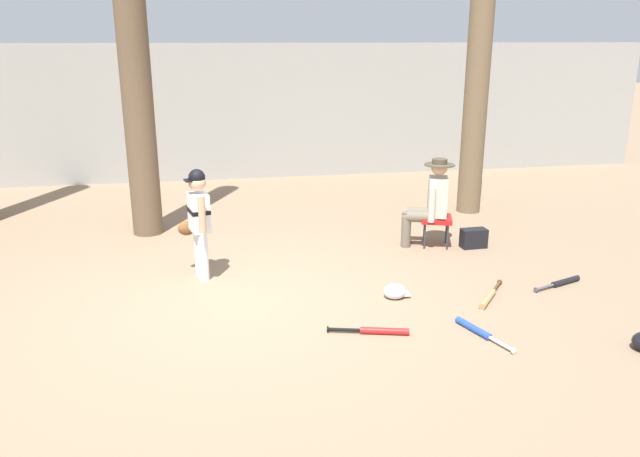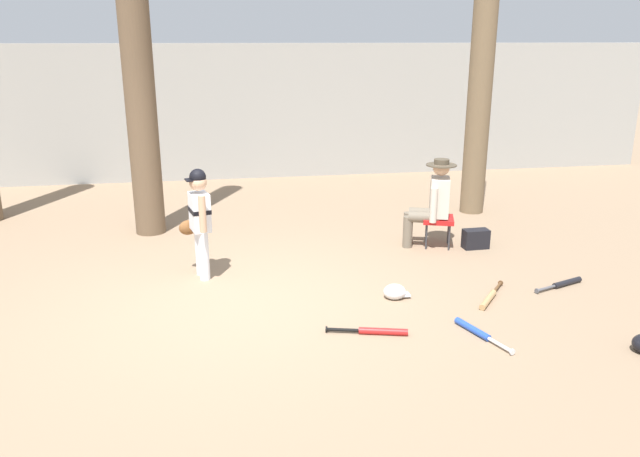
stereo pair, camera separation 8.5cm
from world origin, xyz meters
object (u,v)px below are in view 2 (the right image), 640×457
Objects in this scene: tree_near_player at (135,30)px; bat_red_barrel at (377,331)px; bat_wood_tan at (489,298)px; handbag_beside_stool at (476,239)px; young_ballplayer at (199,216)px; folding_stool at (438,221)px; tree_behind_spectator at (481,70)px; bat_blue_youth at (477,331)px; bat_black_composite at (564,283)px; batting_helmet_white at (395,292)px; seated_spectator at (432,200)px.

tree_near_player is 5.25m from bat_red_barrel.
tree_near_player is 9.67× the size of bat_wood_tan.
bat_wood_tan is (-0.56, -1.69, -0.10)m from handbag_beside_stool.
folding_stool is at bearing 10.91° from young_ballplayer.
young_ballplayer reaches higher than bat_wood_tan.
tree_behind_spectator is 5.03m from bat_blue_youth.
bat_red_barrel is 1.12× the size of bat_black_composite.
tree_near_player is at bearing 161.25° from handbag_beside_stool.
young_ballplayer is 1.68× the size of bat_red_barrel.
tree_near_player is 6.30m from bat_black_composite.
bat_blue_youth is at bearing -37.35° from young_ballplayer.
tree_near_player reaches higher than batting_helmet_white.
seated_spectator is (3.80, -1.29, -2.18)m from tree_near_player.
tree_near_player reaches higher than bat_black_composite.
bat_blue_youth is 1.13× the size of bat_wood_tan.
bat_red_barrel is at bearing -123.36° from tree_behind_spectator.
tree_behind_spectator is at bearing 85.85° from bat_black_composite.
seated_spectator is 2.73m from bat_blue_youth.
bat_blue_youth and bat_wood_tan have the same top height.
tree_behind_spectator is 9.94× the size of folding_stool.
bat_red_barrel is at bearing -131.01° from handbag_beside_stool.
bat_wood_tan is at bearing 57.86° from bat_blue_youth.
bat_wood_tan is (-0.08, -1.85, -0.33)m from folding_stool.
bat_red_barrel is at bearing -121.46° from folding_stool.
seated_spectator is at bearing 60.49° from bat_red_barrel.
handbag_beside_stool is at bearing 67.16° from bat_blue_youth.
young_ballplayer reaches higher than folding_stool.
tree_behind_spectator reaches higher than bat_black_composite.
batting_helmet_white reaches higher than bat_black_composite.
seated_spectator is at bearing 90.54° from bat_wood_tan.
folding_stool reaches higher than handbag_beside_stool.
batting_helmet_white is (-1.07, -1.61, -0.29)m from folding_stool.
bat_red_barrel and bat_wood_tan have the same top height.
batting_helmet_white is at bearing -120.64° from seated_spectator.
folding_stool is 1.89m from bat_black_composite.
bat_black_composite is at bearing 18.56° from bat_red_barrel.
handbag_beside_stool is 2.63m from bat_blue_youth.
batting_helmet_white is (2.08, -1.00, -0.67)m from young_ballplayer.
seated_spectator reaches higher than bat_blue_youth.
bat_blue_youth is at bearing -146.40° from bat_black_composite.
folding_stool reaches higher than bat_wood_tan.
tree_near_player is 12.45× the size of folding_stool.
tree_near_player is 4.83× the size of young_ballplayer.
seated_spectator is (-0.09, 0.03, 0.28)m from folding_stool.
tree_near_player is at bearing 111.39° from young_ballplayer.
tree_near_player is 4.91m from batting_helmet_white.
handbag_beside_stool is 0.44× the size of bat_red_barrel.
young_ballplayer is at bearing 132.41° from bat_red_barrel.
tree_behind_spectator is 5.06m from young_ballplayer.
young_ballplayer is 1.88× the size of bat_black_composite.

